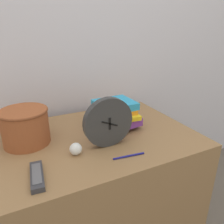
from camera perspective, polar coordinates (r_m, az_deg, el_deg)
name	(u,v)px	position (r m, az deg, el deg)	size (l,w,h in m)	color
wall_back	(54,28)	(1.35, -15.02, 20.39)	(6.00, 0.04, 2.40)	silver
desk	(85,196)	(1.28, -7.06, -20.89)	(1.12, 0.68, 0.70)	olive
desk_clock	(108,122)	(0.96, -0.98, -2.75)	(0.23, 0.04, 0.23)	#333333
book_stack	(116,115)	(1.15, 1.05, -0.82)	(0.25, 0.22, 0.14)	#232328
basket	(25,126)	(1.06, -21.75, -3.33)	(0.22, 0.22, 0.16)	#994C28
tv_remote	(37,176)	(0.85, -19.01, -15.47)	(0.06, 0.17, 0.02)	#333338
crumpled_paper_ball	(76,149)	(0.94, -9.45, -9.49)	(0.05, 0.05, 0.05)	white
pen	(129,156)	(0.93, 4.43, -11.37)	(0.14, 0.02, 0.01)	navy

